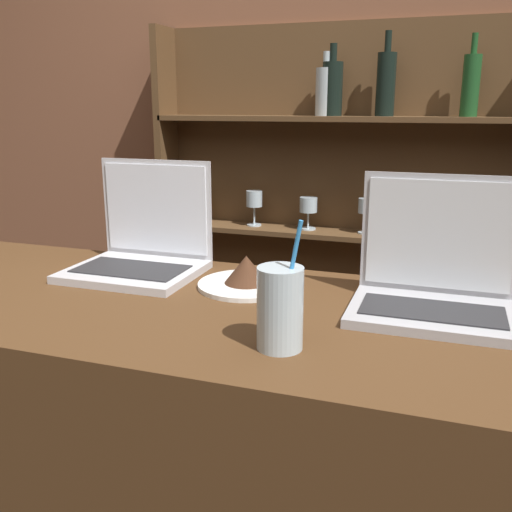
{
  "coord_description": "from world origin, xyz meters",
  "views": [
    {
      "loc": [
        0.44,
        -0.68,
        1.48
      ],
      "look_at": [
        0.09,
        0.33,
        1.2
      ],
      "focal_mm": 40.0,
      "sensor_mm": 36.0,
      "label": 1
    }
  ],
  "objects_px": {
    "laptop_near": "(142,248)",
    "cake_plate": "(247,276)",
    "water_glass": "(280,308)",
    "laptop_far": "(435,281)"
  },
  "relations": [
    {
      "from": "laptop_near",
      "to": "cake_plate",
      "type": "xyz_separation_m",
      "value": [
        0.28,
        -0.04,
        -0.03
      ]
    },
    {
      "from": "cake_plate",
      "to": "water_glass",
      "type": "height_order",
      "value": "water_glass"
    },
    {
      "from": "laptop_far",
      "to": "cake_plate",
      "type": "xyz_separation_m",
      "value": [
        -0.39,
        0.02,
        -0.04
      ]
    },
    {
      "from": "laptop_near",
      "to": "cake_plate",
      "type": "bearing_deg",
      "value": -8.49
    },
    {
      "from": "laptop_far",
      "to": "laptop_near",
      "type": "bearing_deg",
      "value": 174.33
    },
    {
      "from": "laptop_far",
      "to": "cake_plate",
      "type": "distance_m",
      "value": 0.39
    },
    {
      "from": "laptop_near",
      "to": "cake_plate",
      "type": "height_order",
      "value": "laptop_near"
    },
    {
      "from": "laptop_far",
      "to": "cake_plate",
      "type": "relative_size",
      "value": 1.42
    },
    {
      "from": "cake_plate",
      "to": "water_glass",
      "type": "relative_size",
      "value": 0.99
    },
    {
      "from": "laptop_near",
      "to": "water_glass",
      "type": "height_order",
      "value": "laptop_near"
    }
  ]
}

